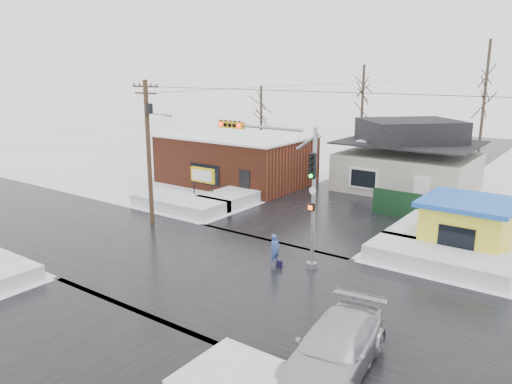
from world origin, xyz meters
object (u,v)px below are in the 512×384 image
Objects in this scene: marquee_sign at (203,176)px; pedestrian at (275,250)px; kiosk at (466,225)px; car at (335,348)px; utility_pole at (149,144)px; traffic_signal at (286,175)px.

marquee_sign reaches higher than pedestrian.
car is (-0.58, -14.11, -0.64)m from kiosk.
marquee_sign is 0.55× the size of kiosk.
marquee_sign is (-1.07, 5.99, -3.19)m from utility_pole.
traffic_signal reaches higher than marquee_sign.
traffic_signal is 2.75× the size of marquee_sign.
traffic_signal is at bearing -2.95° from utility_pole.
kiosk is 0.81× the size of car.
kiosk is at bearing 20.44° from utility_pole.
car is at bearing -24.31° from utility_pole.
kiosk is at bearing 1.55° from marquee_sign.
car is at bearing -92.36° from kiosk.
kiosk is (17.43, 6.49, -3.65)m from utility_pole.
utility_pole reaches higher than car.
marquee_sign is 22.52m from car.
marquee_sign is at bearing 150.28° from traffic_signal.
utility_pole is 1.58× the size of car.
car is (6.64, -6.40, 0.03)m from pedestrian.
utility_pole is at bearing -159.56° from kiosk.
utility_pole reaches higher than kiosk.
kiosk is 2.88× the size of pedestrian.
car reaches higher than pedestrian.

